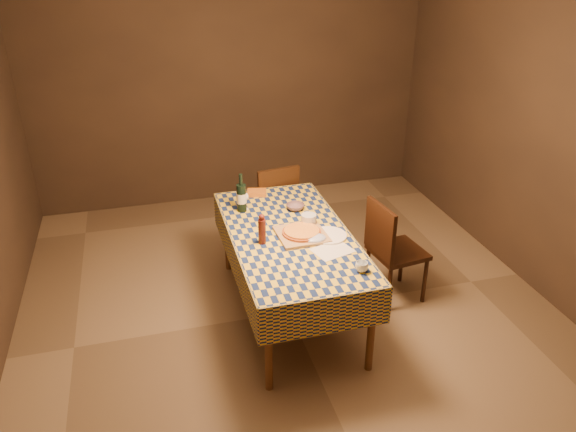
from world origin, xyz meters
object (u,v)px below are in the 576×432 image
Objects in this scene: dining_table at (290,242)px; chair_far at (274,203)px; white_plate at (328,236)px; cutting_board at (302,235)px; wine_bottle at (241,197)px; bowl at (295,207)px; chair_right at (390,246)px; pizza at (302,232)px.

dining_table is 1.98× the size of chair_far.
cutting_board is at bearing 162.30° from white_plate.
dining_table is at bearing -60.22° from wine_bottle.
cutting_board reaches higher than dining_table.
wine_bottle is at bearing 131.87° from white_plate.
bowl is at bearing -88.25° from chair_far.
dining_table is 0.61m from wine_bottle.
chair_right is at bearing -55.75° from chair_far.
white_plate reaches higher than dining_table.
bowl is 0.73m from chair_far.
chair_right is at bearing 3.60° from cutting_board.
pizza is 2.00× the size of bowl.
chair_far reaches higher than dining_table.
dining_table is 0.90m from chair_right.
cutting_board is 1.29× the size of white_plate.
wine_bottle is at bearing 156.17° from chair_right.
chair_right is (0.89, -0.02, -0.17)m from dining_table.
white_plate is at bearing -83.43° from chair_far.
dining_table is at bearing 139.72° from pizza.
cutting_board is at bearing -176.40° from chair_right.
bowl is (0.08, 0.47, 0.01)m from cutting_board.
cutting_board is at bearing -90.00° from pizza.
wine_bottle is 0.37× the size of chair_far.
pizza is 0.21m from white_plate.
cutting_board is at bearing -40.28° from dining_table.
chair_far is (-0.02, 0.68, -0.27)m from bowl.
bowl is 0.54× the size of white_plate.
wine_bottle is at bearing 119.78° from dining_table.
dining_table is at bearing 154.91° from white_plate.
bowl is (0.08, 0.47, -0.01)m from pizza.
bowl reaches higher than dining_table.
cutting_board is 0.69m from wine_bottle.
wine_bottle is 0.81m from chair_far.
pizza is (0.00, 0.00, 0.03)m from cutting_board.
chair_right is (0.74, -1.09, 0.00)m from chair_far.
bowl is 0.47m from wine_bottle.
dining_table is at bearing -112.00° from bowl.
white_plate is (0.28, -0.13, 0.08)m from dining_table.
white_plate is at bearing -25.09° from dining_table.
pizza reaches higher than dining_table.
white_plate is 0.31× the size of chair_right.
dining_table is 1.10m from chair_far.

